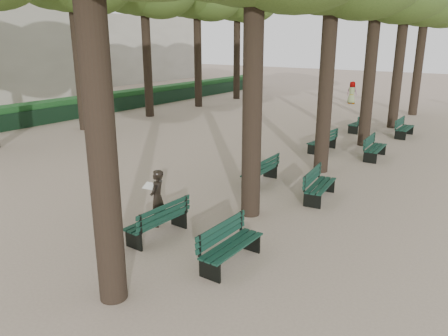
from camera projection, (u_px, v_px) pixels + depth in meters
The scene contains 15 objects.
ground at pixel (135, 239), 10.73m from camera, with size 120.00×120.00×0.00m, color tan.
bench_left_0 at pixel (157, 227), 10.80m from camera, with size 0.63×1.82×0.92m.
bench_left_1 at pixel (260, 176), 14.77m from camera, with size 0.65×1.82×0.92m.
bench_left_2 at pixel (322, 145), 19.00m from camera, with size 0.73×1.84×0.92m.
bench_left_3 at pixel (359, 127), 22.93m from camera, with size 0.71×1.84×0.92m.
bench_right_0 at pixel (231, 253), 9.49m from camera, with size 0.58×1.80×0.92m.
bench_right_1 at pixel (320, 191), 13.33m from camera, with size 0.78×1.86×0.92m.
bench_right_2 at pixel (375, 152), 17.82m from camera, with size 0.66×1.83×0.92m.
bench_right_3 at pixel (404, 131), 21.73m from camera, with size 0.57×1.80×0.92m.
man_with_map at pixel (157, 198), 11.33m from camera, with size 0.68×0.68×1.53m.
pedestrian_d at pixel (352, 93), 32.48m from camera, with size 0.80×0.33×1.65m, color #262628.
pedestrian_a at pixel (329, 89), 34.92m from camera, with size 0.76×0.31×1.57m, color #262628.
fence at pixel (93, 109), 27.44m from camera, with size 0.08×42.00×0.90m, color black.
hedge at pixel (85, 106), 27.78m from camera, with size 1.20×42.00×1.20m, color #184820.
building_far at pixel (120, 49), 51.34m from camera, with size 12.00×16.00×7.00m, color #B7B2A3.
Camera 1 is at (7.37, -6.79, 4.77)m, focal length 35.00 mm.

